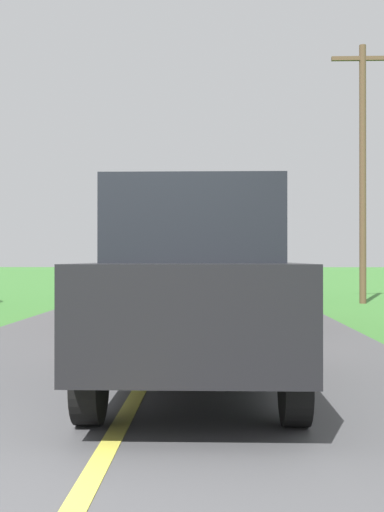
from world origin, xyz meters
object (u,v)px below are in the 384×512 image
at_px(banana_truck_near, 207,253).
at_px(banana_truck_far, 207,255).
at_px(utility_pole_roadside, 363,165).
at_px(following_car, 196,286).

height_order(banana_truck_near, banana_truck_far, same).
height_order(utility_pole_roadside, following_car, utility_pole_roadside).
bearing_deg(banana_truck_near, banana_truck_far, 90.32).
distance_m(banana_truck_near, utility_pole_roadside, 7.44).
bearing_deg(utility_pole_roadside, following_car, -109.17).
xyz_separation_m(banana_truck_near, following_car, (-0.03, -8.16, -0.39)).
xyz_separation_m(banana_truck_near, banana_truck_far, (-0.05, 9.79, 0.01)).
bearing_deg(banana_truck_far, banana_truck_near, -89.68).
bearing_deg(following_car, banana_truck_far, 90.08).
bearing_deg(banana_truck_far, utility_pole_roadside, -44.54).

